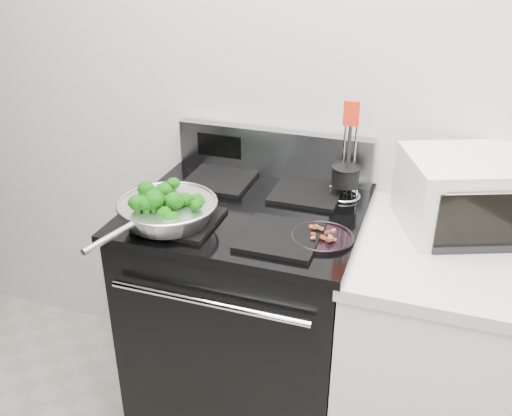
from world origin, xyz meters
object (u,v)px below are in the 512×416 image
at_px(skillet, 167,210).
at_px(utensil_holder, 345,181).
at_px(bacon_plate, 322,234).
at_px(gas_range, 248,315).
at_px(toaster_oven, 473,194).

distance_m(skillet, utensil_holder, 0.63).
relative_size(skillet, bacon_plate, 2.60).
xyz_separation_m(skillet, utensil_holder, (0.50, 0.39, 0.01)).
distance_m(bacon_plate, utensil_holder, 0.32).
bearing_deg(bacon_plate, gas_range, 155.39).
xyz_separation_m(gas_range, toaster_oven, (0.72, 0.15, 0.56)).
relative_size(skillet, utensil_holder, 1.42).
height_order(gas_range, bacon_plate, gas_range).
height_order(gas_range, skillet, gas_range).
relative_size(gas_range, toaster_oven, 2.16).
height_order(gas_range, utensil_holder, utensil_holder).
height_order(skillet, toaster_oven, toaster_oven).
height_order(utensil_holder, toaster_oven, utensil_holder).
bearing_deg(gas_range, toaster_oven, 11.58).
distance_m(gas_range, skillet, 0.59).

